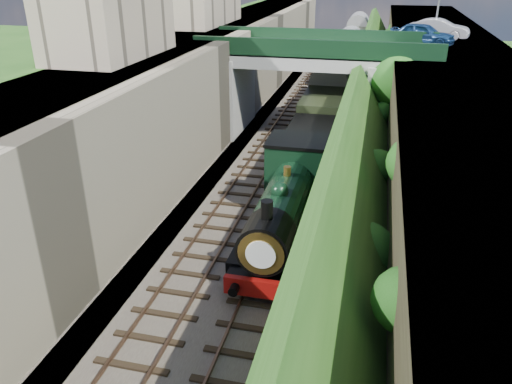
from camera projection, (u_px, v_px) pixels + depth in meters
ground at (199, 370)px, 15.70m from camera, size 160.00×160.00×0.00m
trackbed at (299, 152)px, 33.31m from camera, size 10.00×90.00×0.20m
retaining_wall at (219, 98)px, 33.06m from camera, size 1.00×90.00×7.00m
street_plateau_left at (170, 95)px, 33.80m from camera, size 6.00×90.00×7.00m
street_plateau_right at (457, 118)px, 30.02m from camera, size 8.00×90.00×6.25m
embankment_slope at (379, 125)px, 30.00m from camera, size 4.54×90.00×6.39m
track_left at (270, 148)px, 33.68m from camera, size 2.50×90.00×0.20m
track_right at (317, 152)px, 33.00m from camera, size 2.50×90.00×0.20m
road_bridge at (323, 81)px, 34.97m from camera, size 16.00×6.40×7.25m
building_near at (109, 18)px, 26.30m from camera, size 4.00×8.00×4.00m
tree at (398, 83)px, 31.75m from camera, size 3.60×3.80×6.60m
car_blue at (422, 34)px, 35.49m from camera, size 4.85×3.11×1.54m
car_silver at (439, 29)px, 38.51m from camera, size 4.71×2.56×1.47m
locomotive at (286, 206)px, 21.98m from camera, size 3.10×10.22×3.83m
tender at (309, 155)px, 28.59m from camera, size 2.70×6.00×3.05m
coach_front at (331, 95)px, 39.53m from camera, size 2.90×18.00×3.70m
coach_middle at (348, 56)px, 56.12m from camera, size 2.90×18.00×3.70m
coach_rear at (357, 35)px, 72.71m from camera, size 2.90×18.00×3.70m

